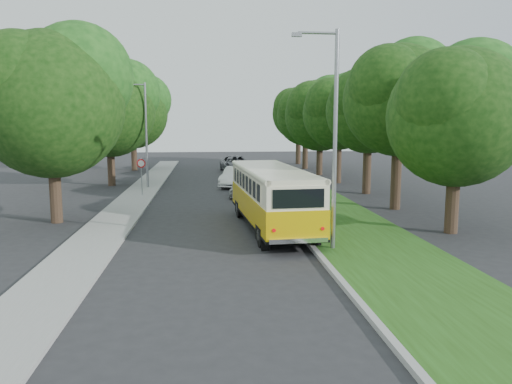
{
  "coord_description": "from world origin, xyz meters",
  "views": [
    {
      "loc": [
        -0.31,
        -20.21,
        4.77
      ],
      "look_at": [
        1.96,
        2.89,
        1.5
      ],
      "focal_mm": 35.0,
      "sensor_mm": 36.0,
      "label": 1
    }
  ],
  "objects": [
    {
      "name": "lamppost_near",
      "position": [
        4.21,
        -2.5,
        4.37
      ],
      "size": [
        1.71,
        0.16,
        8.0
      ],
      "color": "gray",
      "rests_on": "ground"
    },
    {
      "name": "car_silver",
      "position": [
        1.9,
        11.59,
        0.62
      ],
      "size": [
        1.91,
        3.78,
        1.23
      ],
      "primitive_type": "imported",
      "rotation": [
        0.0,
        0.0,
        -0.13
      ],
      "color": "#9D9DA2",
      "rests_on": "ground"
    },
    {
      "name": "sidewalk",
      "position": [
        -4.8,
        5.0,
        0.06
      ],
      "size": [
        2.2,
        70.0,
        0.12
      ],
      "primitive_type": "cube",
      "color": "gray",
      "rests_on": "ground"
    },
    {
      "name": "car_blue",
      "position": [
        2.72,
        19.73,
        0.74
      ],
      "size": [
        3.66,
        5.48,
        1.47
      ],
      "primitive_type": "imported",
      "rotation": [
        0.0,
        0.0,
        -0.34
      ],
      "color": "navy",
      "rests_on": "ground"
    },
    {
      "name": "curb",
      "position": [
        3.6,
        5.0,
        0.07
      ],
      "size": [
        0.2,
        70.0,
        0.15
      ],
      "primitive_type": "cube",
      "color": "gray",
      "rests_on": "ground"
    },
    {
      "name": "vintage_bus",
      "position": [
        2.52,
        1.48,
        1.4
      ],
      "size": [
        3.12,
        9.6,
        2.8
      ],
      "primitive_type": null,
      "rotation": [
        0.0,
        0.0,
        0.07
      ],
      "color": "#DDAF06",
      "rests_on": "ground"
    },
    {
      "name": "warning_sign",
      "position": [
        -4.5,
        11.98,
        1.71
      ],
      "size": [
        0.56,
        0.1,
        2.5
      ],
      "color": "gray",
      "rests_on": "ground"
    },
    {
      "name": "ground",
      "position": [
        0.0,
        0.0,
        0.0
      ],
      "size": [
        120.0,
        120.0,
        0.0
      ],
      "primitive_type": "plane",
      "color": "#262629",
      "rests_on": "ground"
    },
    {
      "name": "car_white",
      "position": [
        1.78,
        16.41,
        0.73
      ],
      "size": [
        2.76,
        4.68,
        1.46
      ],
      "primitive_type": "imported",
      "rotation": [
        0.0,
        0.0,
        -0.3
      ],
      "color": "white",
      "rests_on": "ground"
    },
    {
      "name": "treeline",
      "position": [
        3.15,
        17.99,
        5.93
      ],
      "size": [
        24.27,
        41.91,
        9.46
      ],
      "color": "#332319",
      "rests_on": "ground"
    },
    {
      "name": "grass_verge",
      "position": [
        5.95,
        5.0,
        0.07
      ],
      "size": [
        4.5,
        70.0,
        0.13
      ],
      "primitive_type": "cube",
      "color": "#254713",
      "rests_on": "ground"
    },
    {
      "name": "lamppost_far",
      "position": [
        -4.7,
        16.0,
        4.12
      ],
      "size": [
        1.71,
        0.16,
        7.5
      ],
      "color": "gray",
      "rests_on": "ground"
    },
    {
      "name": "car_grey",
      "position": [
        2.36,
        27.43,
        0.77
      ],
      "size": [
        2.89,
        5.7,
        1.54
      ],
      "primitive_type": "imported",
      "rotation": [
        0.0,
        0.0,
        0.06
      ],
      "color": "#5B5C63",
      "rests_on": "ground"
    }
  ]
}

